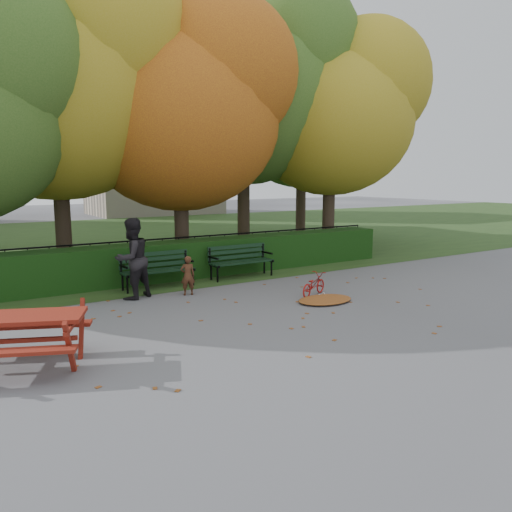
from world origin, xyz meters
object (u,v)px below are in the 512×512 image
child (188,276)px  bicycle (314,285)px  adult (132,259)px  bench_left (157,267)px  tree_c (193,105)px  tree_g (311,116)px  bench_right (240,259)px  tree_d (257,82)px  tree_e (342,109)px  picnic_table (17,327)px  tree_b (70,77)px

child → bicycle: size_ratio=0.92×
adult → bicycle: (3.62, -1.98, -0.65)m
bench_left → adult: adult is taller
tree_c → tree_g: tree_g is taller
bench_right → bicycle: size_ratio=1.80×
bench_right → bicycle: bearing=-83.1°
bench_right → adult: bearing=-166.3°
bench_left → tree_d: bearing=34.3°
tree_e → adult: (-8.71, -2.87, -4.17)m
picnic_table → bicycle: 6.50m
bench_left → picnic_table: size_ratio=0.80×
tree_c → adult: tree_c is taller
tree_g → bench_right: 10.61m
bench_right → tree_d: bearing=51.8°
bench_left → bench_right: same height
bench_right → bench_left: bearing=180.0°
tree_c → bench_right: size_ratio=4.44×
bicycle → tree_g: bearing=-61.3°
tree_e → adult: 10.07m
tree_b → bench_left: 5.87m
adult → tree_d: bearing=-168.1°
tree_g → bicycle: bearing=-128.0°
bench_right → bicycle: (0.34, -2.78, -0.26)m
tree_d → tree_g: bearing=29.6°
tree_c → adult: bearing=-134.6°
picnic_table → tree_e: bearing=50.8°
bench_left → bench_right: 2.40m
tree_d → bench_left: (-5.18, -3.53, -5.46)m
tree_g → bench_left: bearing=-147.8°
tree_b → tree_d: 6.37m
tree_e → adult: tree_e is taller
child → adult: 1.32m
bench_right → tree_g: bearing=40.0°
tree_b → tree_c: tree_b is taller
tree_c → tree_d: bearing=22.6°
tree_d → child: size_ratio=10.37×
bench_left → adult: bearing=-137.8°
tree_b → tree_g: 11.19m
tree_e → bicycle: bearing=-136.4°
tree_g → bicycle: (-6.90, -8.84, -5.11)m
tree_e → tree_d: bearing=151.1°
bicycle → bench_left: bearing=21.3°
tree_e → child: size_ratio=8.83×
tree_e → bench_left: tree_e is taller
child → tree_e: bearing=-144.3°
tree_c → tree_d: 3.50m
tree_c → bicycle: 6.82m
bench_left → adult: size_ratio=0.98×
tree_b → bench_right: tree_b is taller
bench_left → picnic_table: 5.39m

